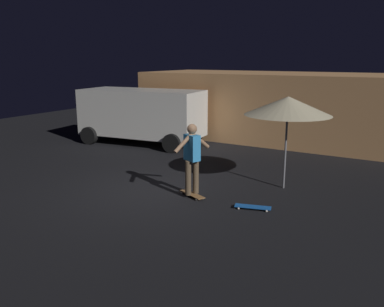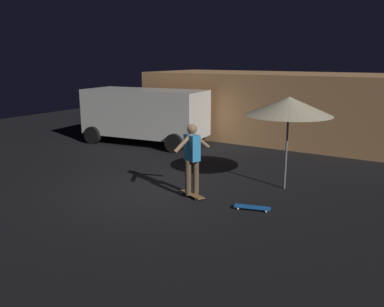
% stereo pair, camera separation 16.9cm
% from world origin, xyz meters
% --- Properties ---
extents(ground_plane, '(28.00, 28.00, 0.00)m').
position_xyz_m(ground_plane, '(0.00, 0.00, 0.00)').
color(ground_plane, black).
extents(low_building, '(11.29, 4.17, 2.61)m').
position_xyz_m(low_building, '(0.64, 7.99, 1.30)').
color(low_building, tan).
rests_on(low_building, ground_plane).
extents(parked_van, '(4.79, 2.68, 2.03)m').
position_xyz_m(parked_van, '(-3.64, 4.35, 1.16)').
color(parked_van, silver).
rests_on(parked_van, ground_plane).
extents(patio_umbrella, '(2.10, 2.10, 2.30)m').
position_xyz_m(patio_umbrella, '(2.77, 1.80, 2.07)').
color(patio_umbrella, slate).
rests_on(patio_umbrella, ground_plane).
extents(skateboard_ridden, '(0.79, 0.50, 0.07)m').
position_xyz_m(skateboard_ridden, '(1.12, 0.07, 0.06)').
color(skateboard_ridden, olive).
rests_on(skateboard_ridden, ground_plane).
extents(skateboard_spare, '(0.81, 0.40, 0.07)m').
position_xyz_m(skateboard_spare, '(2.67, 0.04, 0.06)').
color(skateboard_spare, '#1959B2').
rests_on(skateboard_spare, ground_plane).
extents(skater, '(0.48, 0.94, 1.67)m').
position_xyz_m(skater, '(1.12, 0.07, 1.04)').
color(skater, brown).
rests_on(skater, skateboard_ridden).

